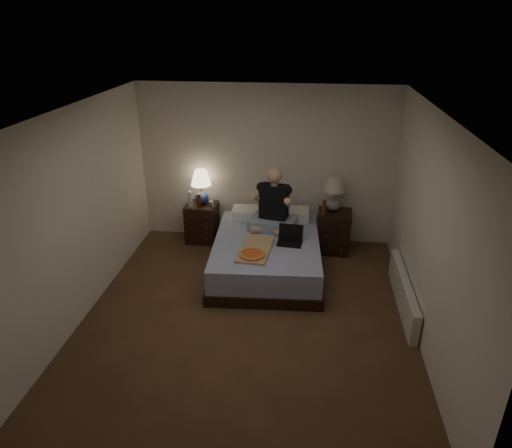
# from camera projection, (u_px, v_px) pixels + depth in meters

# --- Properties ---
(floor) EXTENTS (4.00, 4.50, 0.00)m
(floor) POSITION_uv_depth(u_px,v_px,m) (248.00, 316.00, 5.65)
(floor) COLOR brown
(floor) RESTS_ON ground
(ceiling) EXTENTS (4.00, 4.50, 0.00)m
(ceiling) POSITION_uv_depth(u_px,v_px,m) (246.00, 113.00, 4.60)
(ceiling) COLOR white
(ceiling) RESTS_ON ground
(wall_back) EXTENTS (4.00, 0.00, 2.50)m
(wall_back) POSITION_uv_depth(u_px,v_px,m) (266.00, 165.00, 7.15)
(wall_back) COLOR white
(wall_back) RESTS_ON ground
(wall_front) EXTENTS (4.00, 0.00, 2.50)m
(wall_front) POSITION_uv_depth(u_px,v_px,m) (202.00, 363.00, 3.09)
(wall_front) COLOR white
(wall_front) RESTS_ON ground
(wall_left) EXTENTS (0.00, 4.50, 2.50)m
(wall_left) POSITION_uv_depth(u_px,v_px,m) (78.00, 217.00, 5.34)
(wall_left) COLOR white
(wall_left) RESTS_ON ground
(wall_right) EXTENTS (0.00, 4.50, 2.50)m
(wall_right) POSITION_uv_depth(u_px,v_px,m) (430.00, 234.00, 4.91)
(wall_right) COLOR white
(wall_right) RESTS_ON ground
(bed) EXTENTS (1.58, 2.04, 0.49)m
(bed) POSITION_uv_depth(u_px,v_px,m) (267.00, 255.00, 6.59)
(bed) COLOR #596FB3
(bed) RESTS_ON floor
(nightstand_left) EXTENTS (0.50, 0.46, 0.63)m
(nightstand_left) POSITION_uv_depth(u_px,v_px,m) (202.00, 222.00, 7.43)
(nightstand_left) COLOR black
(nightstand_left) RESTS_ON floor
(nightstand_right) EXTENTS (0.53, 0.48, 0.66)m
(nightstand_right) POSITION_uv_depth(u_px,v_px,m) (334.00, 231.00, 7.10)
(nightstand_right) COLOR black
(nightstand_right) RESTS_ON floor
(lamp_left) EXTENTS (0.32, 0.32, 0.56)m
(lamp_left) POSITION_uv_depth(u_px,v_px,m) (201.00, 187.00, 7.22)
(lamp_left) COLOR navy
(lamp_left) RESTS_ON nightstand_left
(lamp_right) EXTENTS (0.38, 0.38, 0.56)m
(lamp_right) POSITION_uv_depth(u_px,v_px,m) (334.00, 193.00, 6.90)
(lamp_right) COLOR gray
(lamp_right) RESTS_ON nightstand_right
(water_bottle) EXTENTS (0.07, 0.07, 0.25)m
(water_bottle) POSITION_uv_depth(u_px,v_px,m) (190.00, 199.00, 7.17)
(water_bottle) COLOR silver
(water_bottle) RESTS_ON nightstand_left
(soda_can) EXTENTS (0.07, 0.07, 0.10)m
(soda_can) POSITION_uv_depth(u_px,v_px,m) (211.00, 204.00, 7.18)
(soda_can) COLOR #9D9D99
(soda_can) RESTS_ON nightstand_left
(beer_bottle_left) EXTENTS (0.06, 0.06, 0.23)m
(beer_bottle_left) POSITION_uv_depth(u_px,v_px,m) (199.00, 201.00, 7.14)
(beer_bottle_left) COLOR #52240B
(beer_bottle_left) RESTS_ON nightstand_left
(beer_bottle_right) EXTENTS (0.06, 0.06, 0.23)m
(beer_bottle_right) POSITION_uv_depth(u_px,v_px,m) (324.00, 208.00, 6.81)
(beer_bottle_right) COLOR #552F0C
(beer_bottle_right) RESTS_ON nightstand_right
(person) EXTENTS (0.76, 0.65, 0.93)m
(person) POSITION_uv_depth(u_px,v_px,m) (273.00, 200.00, 6.62)
(person) COLOR black
(person) RESTS_ON bed
(laptop) EXTENTS (0.37, 0.31, 0.24)m
(laptop) POSITION_uv_depth(u_px,v_px,m) (290.00, 236.00, 6.31)
(laptop) COLOR black
(laptop) RESTS_ON bed
(pizza_box) EXTENTS (0.47, 0.79, 0.08)m
(pizza_box) POSITION_uv_depth(u_px,v_px,m) (252.00, 255.00, 5.98)
(pizza_box) COLOR tan
(pizza_box) RESTS_ON bed
(radiator) EXTENTS (0.10, 1.60, 0.40)m
(radiator) POSITION_uv_depth(u_px,v_px,m) (403.00, 293.00, 5.77)
(radiator) COLOR silver
(radiator) RESTS_ON floor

